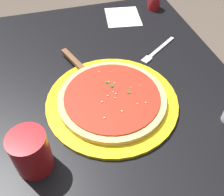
% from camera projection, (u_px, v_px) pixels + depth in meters
% --- Properties ---
extents(ground_plane, '(5.00, 5.00, 0.00)m').
position_uv_depth(ground_plane, '(107.00, 191.00, 1.32)').
color(ground_plane, brown).
extents(restaurant_table, '(1.05, 0.84, 0.73)m').
position_uv_depth(restaurant_table, '(104.00, 118.00, 0.88)').
color(restaurant_table, black).
rests_on(restaurant_table, ground_plane).
extents(serving_plate, '(0.38, 0.38, 0.01)m').
position_uv_depth(serving_plate, '(112.00, 102.00, 0.75)').
color(serving_plate, yellow).
rests_on(serving_plate, restaurant_table).
extents(pizza, '(0.31, 0.31, 0.02)m').
position_uv_depth(pizza, '(112.00, 98.00, 0.74)').
color(pizza, '#DBB26B').
rests_on(pizza, serving_plate).
extents(pizza_server, '(0.22, 0.12, 0.01)m').
position_uv_depth(pizza_server, '(80.00, 67.00, 0.84)').
color(pizza_server, silver).
rests_on(pizza_server, serving_plate).
extents(cup_tall_drink, '(0.09, 0.09, 0.11)m').
position_uv_depth(cup_tall_drink, '(31.00, 152.00, 0.58)').
color(cup_tall_drink, '#B2191E').
rests_on(cup_tall_drink, restaurant_table).
extents(cup_small_sauce, '(0.05, 0.05, 0.05)m').
position_uv_depth(cup_small_sauce, '(154.00, 3.00, 1.10)').
color(cup_small_sauce, '#B2191E').
rests_on(cup_small_sauce, restaurant_table).
extents(napkin_folded_right, '(0.17, 0.16, 0.00)m').
position_uv_depth(napkin_folded_right, '(123.00, 17.00, 1.07)').
color(napkin_folded_right, white).
rests_on(napkin_folded_right, restaurant_table).
extents(fork, '(0.12, 0.16, 0.00)m').
position_uv_depth(fork, '(157.00, 51.00, 0.91)').
color(fork, silver).
rests_on(fork, restaurant_table).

